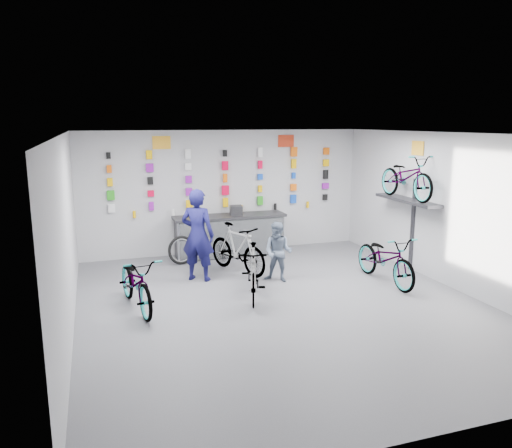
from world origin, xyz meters
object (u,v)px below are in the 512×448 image
object	(u,v)px
clerk	(198,235)
customer	(278,252)
bike_left	(136,282)
bike_center	(253,272)
bike_right	(386,258)
bike_service	(237,248)
counter	(230,236)

from	to	relation	value
clerk	customer	distance (m)	1.67
bike_left	bike_center	xyz separation A→B (m)	(2.09, -0.11, 0.01)
bike_right	bike_service	distance (m)	3.09
bike_left	clerk	distance (m)	1.91
bike_service	counter	bearing A→B (deg)	57.36
bike_left	customer	xyz separation A→B (m)	(2.87, 0.68, 0.13)
bike_left	bike_center	bearing A→B (deg)	-12.95
bike_left	bike_right	xyz separation A→B (m)	(4.90, -0.07, 0.02)
counter	bike_right	xyz separation A→B (m)	(2.43, -2.98, 0.02)
bike_service	bike_center	bearing A→B (deg)	-119.81
bike_center	clerk	distance (m)	1.63
counter	clerk	size ratio (longest dim) A/B	1.43
counter	bike_left	bearing A→B (deg)	-130.36
bike_service	clerk	xyz separation A→B (m)	(-0.91, -0.25, 0.42)
counter	clerk	xyz separation A→B (m)	(-1.12, -1.63, 0.46)
bike_left	clerk	xyz separation A→B (m)	(1.35, 1.27, 0.46)
bike_right	bike_service	xyz separation A→B (m)	(-2.64, 1.60, 0.03)
bike_center	bike_service	size ratio (longest dim) A/B	0.93
bike_center	bike_left	bearing A→B (deg)	-165.05
counter	bike_right	world-z (taller)	bike_right
customer	bike_service	bearing A→B (deg)	163.31
bike_left	customer	bearing A→B (deg)	3.35
bike_center	bike_service	distance (m)	1.64
counter	bike_center	distance (m)	3.03
bike_right	clerk	distance (m)	3.82
bike_service	customer	bearing A→B (deg)	-77.83
bike_service	customer	world-z (taller)	customer
customer	bike_left	bearing A→B (deg)	-129.50
bike_left	bike_right	world-z (taller)	bike_right
bike_center	clerk	world-z (taller)	clerk
bike_center	bike_right	size ratio (longest dim) A/B	0.86
bike_left	customer	world-z (taller)	customer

